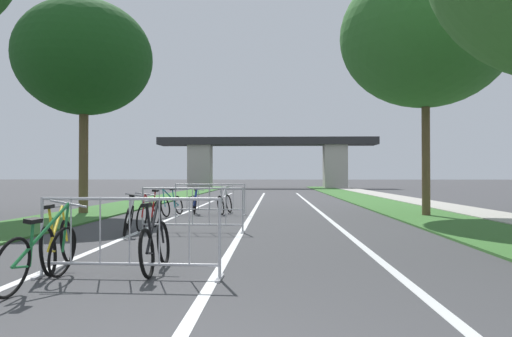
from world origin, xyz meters
TOP-DOWN VIEW (x-y plane):
  - grass_verge_left at (-5.67, 23.52)m, footprint 2.51×57.50m
  - grass_verge_right at (5.67, 23.52)m, footprint 2.51×57.50m
  - sidewalk_path_right at (7.82, 23.52)m, footprint 1.78×57.50m
  - lane_stripe_center at (0.00, 16.63)m, footprint 0.14×33.27m
  - lane_stripe_right_lane at (2.43, 16.63)m, footprint 0.14×33.27m
  - lane_stripe_left_lane at (-2.43, 16.63)m, footprint 0.14×33.27m
  - overpass_bridge at (0.00, 47.52)m, footprint 22.79×3.10m
  - tree_left_oak_near at (-5.82, 13.56)m, footprint 4.67×4.67m
  - tree_right_cypress_far at (5.69, 13.02)m, footprint 5.51×5.51m
  - crowd_barrier_nearest at (-1.11, 3.48)m, footprint 2.44×0.52m
  - crowd_barrier_second at (-1.15, 8.47)m, footprint 2.43×0.47m
  - crowd_barrier_third at (-1.41, 13.46)m, footprint 2.44×0.51m
  - bicycle_green_0 at (-2.01, 2.91)m, footprint 0.52×1.76m
  - bicycle_yellow_1 at (-2.30, 4.01)m, footprint 0.60×1.65m
  - bicycle_blue_2 at (-2.01, 13.88)m, footprint 0.62×1.55m
  - bicycle_red_3 at (-2.30, 9.00)m, footprint 0.49×1.77m
  - bicycle_white_4 at (-2.54, 8.11)m, footprint 0.47×1.62m
  - bicycle_black_5 at (-0.88, 3.93)m, footprint 0.42×1.63m
  - bicycle_teal_6 at (-2.60, 12.95)m, footprint 0.70×1.71m
  - bicycle_silver_7 at (-0.95, 13.86)m, footprint 0.48×1.63m

SIDE VIEW (x-z plane):
  - lane_stripe_center at x=0.00m, z-range 0.00..0.01m
  - lane_stripe_right_lane at x=2.43m, z-range 0.00..0.01m
  - lane_stripe_left_lane at x=-2.43m, z-range 0.00..0.01m
  - grass_verge_left at x=-5.67m, z-range 0.00..0.05m
  - grass_verge_right at x=5.67m, z-range 0.00..0.05m
  - sidewalk_path_right at x=7.82m, z-range 0.00..0.08m
  - bicycle_blue_2 at x=-2.01m, z-range -0.10..0.80m
  - bicycle_white_4 at x=-2.54m, z-range -0.10..0.81m
  - bicycle_teal_6 at x=-2.60m, z-range -0.12..0.84m
  - bicycle_silver_7 at x=-0.95m, z-range -0.12..0.86m
  - bicycle_black_5 at x=-0.88m, z-range -0.13..0.87m
  - bicycle_yellow_1 at x=-2.30m, z-range -0.10..0.84m
  - bicycle_green_0 at x=-2.01m, z-range -0.13..0.90m
  - bicycle_red_3 at x=-2.30m, z-range -0.10..0.88m
  - crowd_barrier_nearest at x=-1.11m, z-range 0.00..1.05m
  - crowd_barrier_second at x=-1.15m, z-range 0.00..1.05m
  - crowd_barrier_third at x=-1.41m, z-range 0.00..1.05m
  - overpass_bridge at x=0.00m, z-range 0.98..6.26m
  - tree_left_oak_near at x=-5.82m, z-range 1.70..9.10m
  - tree_right_cypress_far at x=5.69m, z-range 1.77..10.01m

